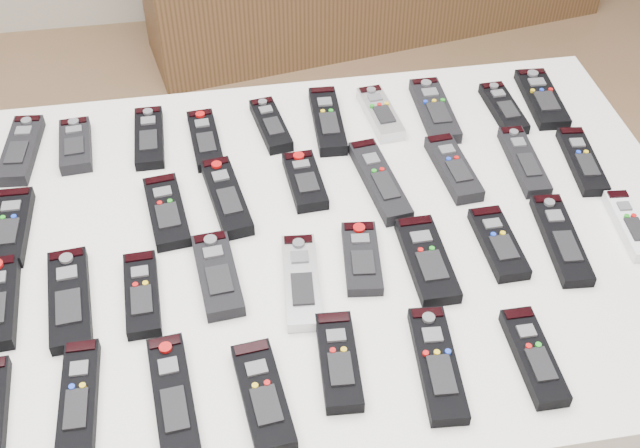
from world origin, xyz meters
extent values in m
plane|color=olive|center=(0.00, 0.00, 0.00)|extent=(4.00, 4.00, 0.00)
cube|color=white|center=(0.15, -0.14, 0.76)|extent=(1.25, 0.88, 0.04)
cylinder|color=beige|center=(-0.42, 0.24, 0.37)|extent=(0.04, 0.04, 0.74)
cylinder|color=beige|center=(0.71, 0.24, 0.37)|extent=(0.04, 0.04, 0.74)
cube|color=black|center=(-0.35, 0.15, 0.79)|extent=(0.07, 0.18, 0.02)
cube|color=black|center=(-0.26, 0.14, 0.79)|extent=(0.06, 0.14, 0.02)
cube|color=black|center=(-0.12, 0.15, 0.79)|extent=(0.05, 0.17, 0.02)
cube|color=black|center=(-0.02, 0.12, 0.79)|extent=(0.06, 0.17, 0.02)
cube|color=black|center=(0.10, 0.15, 0.79)|extent=(0.07, 0.16, 0.02)
cube|color=black|center=(0.21, 0.14, 0.79)|extent=(0.06, 0.19, 0.02)
cube|color=#B7B7BC|center=(0.32, 0.15, 0.79)|extent=(0.06, 0.16, 0.02)
cube|color=black|center=(0.42, 0.14, 0.79)|extent=(0.06, 0.19, 0.02)
cube|color=black|center=(0.56, 0.13, 0.79)|extent=(0.05, 0.15, 0.02)
cube|color=black|center=(0.64, 0.15, 0.79)|extent=(0.07, 0.18, 0.02)
cube|color=black|center=(-0.35, -0.06, 0.79)|extent=(0.06, 0.17, 0.02)
cube|color=black|center=(-0.10, -0.06, 0.79)|extent=(0.08, 0.17, 0.02)
cube|color=black|center=(0.00, -0.04, 0.79)|extent=(0.08, 0.19, 0.02)
cube|color=black|center=(0.14, -0.02, 0.79)|extent=(0.06, 0.14, 0.02)
cube|color=black|center=(0.27, -0.05, 0.79)|extent=(0.07, 0.21, 0.02)
cube|color=black|center=(0.41, -0.03, 0.79)|extent=(0.06, 0.17, 0.02)
cube|color=black|center=(0.54, -0.04, 0.79)|extent=(0.05, 0.18, 0.02)
cube|color=black|center=(0.64, -0.05, 0.79)|extent=(0.07, 0.18, 0.02)
cube|color=black|center=(-0.25, -0.23, 0.79)|extent=(0.08, 0.20, 0.02)
cube|color=black|center=(-0.14, -0.24, 0.79)|extent=(0.06, 0.16, 0.02)
cube|color=black|center=(-0.02, -0.22, 0.79)|extent=(0.07, 0.17, 0.02)
cube|color=#B7B7BC|center=(0.10, -0.25, 0.79)|extent=(0.07, 0.19, 0.02)
cube|color=black|center=(0.20, -0.22, 0.79)|extent=(0.07, 0.15, 0.02)
cube|color=black|center=(0.30, -0.24, 0.79)|extent=(0.06, 0.18, 0.02)
cube|color=black|center=(0.43, -0.23, 0.79)|extent=(0.06, 0.15, 0.02)
cube|color=black|center=(0.53, -0.23, 0.79)|extent=(0.07, 0.20, 0.02)
cube|color=silver|center=(0.65, -0.22, 0.79)|extent=(0.05, 0.15, 0.02)
cube|color=black|center=(-0.22, -0.41, 0.79)|extent=(0.05, 0.18, 0.02)
cube|color=black|center=(-0.10, -0.43, 0.79)|extent=(0.07, 0.20, 0.02)
cube|color=black|center=(0.02, -0.45, 0.79)|extent=(0.07, 0.18, 0.02)
cube|color=black|center=(0.13, -0.41, 0.79)|extent=(0.06, 0.16, 0.02)
cube|color=black|center=(0.27, -0.44, 0.79)|extent=(0.07, 0.19, 0.02)
cube|color=black|center=(0.40, -0.45, 0.79)|extent=(0.05, 0.16, 0.02)
camera|label=1|loc=(-0.01, -1.07, 1.71)|focal=45.00mm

